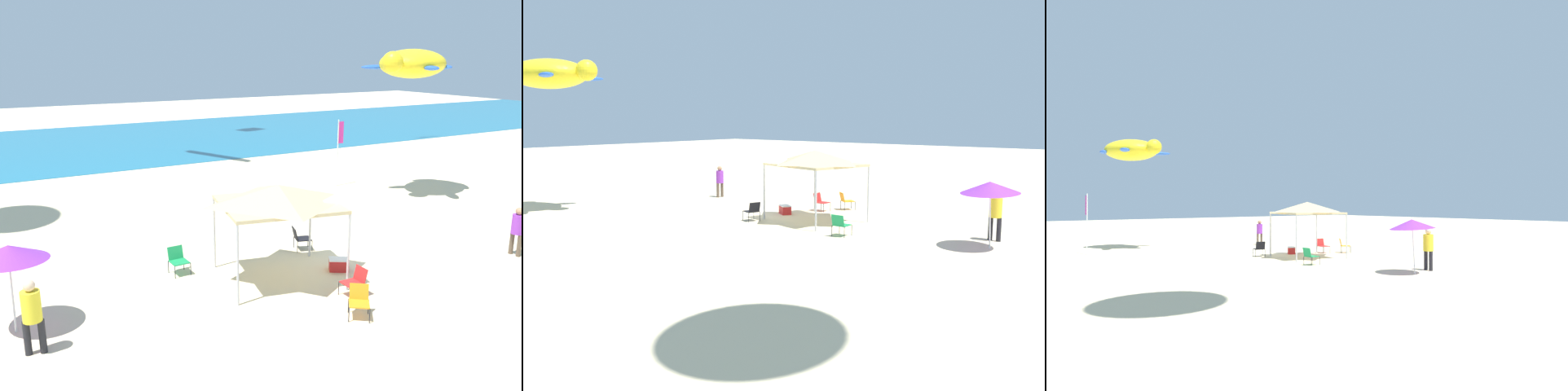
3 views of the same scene
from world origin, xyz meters
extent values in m
cube|color=beige|center=(0.00, 0.00, -0.05)|extent=(120.00, 120.00, 0.10)
cylinder|color=#B7B7BC|center=(-4.17, -1.38, 1.14)|extent=(0.07, 0.07, 2.29)
cylinder|color=#B7B7BC|center=(-0.99, -2.08, 1.14)|extent=(0.07, 0.07, 2.29)
cylinder|color=#B7B7BC|center=(-3.55, 1.39, 1.14)|extent=(0.07, 0.07, 2.29)
cylinder|color=#B7B7BC|center=(-0.38, 0.69, 1.14)|extent=(0.07, 0.07, 2.29)
cube|color=#D1B784|center=(-2.27, -0.35, 2.34)|extent=(3.87, 3.55, 0.10)
pyramid|color=#D1B784|center=(-2.27, -0.35, 2.66)|extent=(3.80, 3.48, 0.54)
cylinder|color=silver|center=(-9.56, 0.08, 1.10)|extent=(0.10, 0.17, 2.20)
cone|color=purple|center=(-9.53, 0.14, 2.03)|extent=(1.88, 1.88, 0.52)
cylinder|color=black|center=(-1.39, -2.21, 0.20)|extent=(0.02, 0.02, 0.40)
cylinder|color=black|center=(-1.41, -2.73, 0.20)|extent=(0.02, 0.02, 0.40)
cylinder|color=black|center=(-0.87, -2.23, 0.20)|extent=(0.02, 0.02, 0.40)
cylinder|color=black|center=(-0.89, -2.75, 0.20)|extent=(0.02, 0.02, 0.40)
cube|color=red|center=(-1.14, -2.48, 0.40)|extent=(0.53, 0.53, 0.03)
cube|color=red|center=(-0.85, -2.49, 0.61)|extent=(0.14, 0.50, 0.41)
cylinder|color=black|center=(-4.99, 1.16, 0.20)|extent=(0.02, 0.02, 0.40)
cylinder|color=black|center=(-4.47, 1.18, 0.20)|extent=(0.02, 0.02, 0.40)
cylinder|color=black|center=(-5.01, 1.68, 0.20)|extent=(0.02, 0.02, 0.40)
cylinder|color=black|center=(-4.49, 1.69, 0.20)|extent=(0.02, 0.02, 0.40)
cube|color=#198C4C|center=(-4.74, 1.43, 0.40)|extent=(0.54, 0.54, 0.03)
cube|color=#198C4C|center=(-4.75, 1.72, 0.61)|extent=(0.50, 0.15, 0.41)
cylinder|color=black|center=(-0.06, 0.99, 0.20)|extent=(0.02, 0.02, 0.40)
cylinder|color=black|center=(0.11, 1.48, 0.20)|extent=(0.02, 0.02, 0.40)
cylinder|color=black|center=(-0.55, 1.16, 0.20)|extent=(0.02, 0.02, 0.40)
cylinder|color=black|center=(-0.38, 1.65, 0.20)|extent=(0.02, 0.02, 0.40)
cube|color=black|center=(-0.22, 1.32, 0.40)|extent=(0.66, 0.66, 0.03)
cube|color=black|center=(-0.49, 1.42, 0.61)|extent=(0.28, 0.51, 0.41)
cylinder|color=black|center=(-2.17, -3.63, 0.20)|extent=(0.02, 0.02, 0.40)
cylinder|color=black|center=(-1.76, -3.95, 0.20)|extent=(0.02, 0.02, 0.40)
cylinder|color=black|center=(-1.85, -3.22, 0.20)|extent=(0.02, 0.02, 0.40)
cylinder|color=black|center=(-1.44, -3.54, 0.20)|extent=(0.02, 0.02, 0.40)
cube|color=orange|center=(-1.80, -3.59, 0.40)|extent=(0.73, 0.73, 0.03)
cube|color=orange|center=(-1.63, -3.36, 0.61)|extent=(0.47, 0.40, 0.41)
cube|color=red|center=(-0.30, -0.80, 0.18)|extent=(0.72, 0.66, 0.36)
cube|color=white|center=(-0.30, -0.80, 0.38)|extent=(0.74, 0.68, 0.04)
cylinder|color=silver|center=(6.55, 8.23, 1.70)|extent=(0.06, 0.06, 3.39)
cube|color=#E02D9E|center=(6.73, 8.23, 2.74)|extent=(0.30, 0.02, 1.10)
cylinder|color=brown|center=(5.70, -2.84, 0.38)|extent=(0.15, 0.15, 0.76)
cylinder|color=brown|center=(5.72, -2.54, 0.38)|extent=(0.15, 0.15, 0.76)
cylinder|color=purple|center=(5.71, -2.69, 1.09)|extent=(0.40, 0.40, 0.66)
sphere|color=#A87A56|center=(5.71, -2.69, 1.55)|extent=(0.25, 0.25, 0.25)
cylinder|color=black|center=(-9.14, -1.30, 0.41)|extent=(0.16, 0.16, 0.82)
cylinder|color=black|center=(-9.45, -1.22, 0.41)|extent=(0.16, 0.16, 0.82)
cylinder|color=yellow|center=(-9.30, -1.26, 1.18)|extent=(0.43, 0.43, 0.72)
sphere|color=beige|center=(-9.30, -1.26, 1.67)|extent=(0.27, 0.27, 0.27)
ellipsoid|color=yellow|center=(8.28, 5.18, 6.15)|extent=(4.38, 3.91, 1.31)
sphere|color=yellow|center=(6.40, 4.48, 6.25)|extent=(0.90, 0.90, 0.90)
ellipsoid|color=blue|center=(7.80, 3.60, 6.00)|extent=(1.18, 1.50, 0.20)
ellipsoid|color=blue|center=(6.88, 6.05, 6.00)|extent=(1.51, 1.00, 0.20)
ellipsoid|color=blue|center=(9.76, 4.66, 6.00)|extent=(1.18, 1.50, 0.20)
ellipsoid|color=blue|center=(9.06, 6.54, 6.00)|extent=(1.51, 1.00, 0.20)
camera|label=1|loc=(-10.37, -13.42, 6.66)|focal=37.48mm
camera|label=2|loc=(-15.53, 18.05, 4.28)|focal=38.28mm
camera|label=3|loc=(-22.16, 16.02, 2.92)|focal=33.72mm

